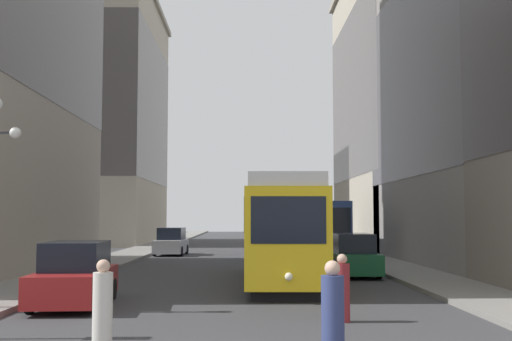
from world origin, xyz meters
TOP-DOWN VIEW (x-y plane):
  - sidewalk_left at (-7.42, 40.00)m, footprint 2.75×120.00m
  - sidewalk_right at (7.42, 40.00)m, footprint 2.75×120.00m
  - streetcar at (1.53, 15.37)m, footprint 2.89×12.42m
  - transit_bus at (5.00, 32.30)m, footprint 2.62×11.14m
  - parked_car_left_near at (-4.75, 33.17)m, footprint 2.03×4.36m
  - parked_car_left_mid at (-4.75, 9.07)m, footprint 2.07×4.65m
  - parked_car_right_far at (4.75, 18.17)m, footprint 1.92×4.80m
  - pedestrian_crossing_near at (1.61, 1.67)m, footprint 0.40×0.40m
  - pedestrian_crossing_far at (2.47, 6.13)m, footprint 0.37×0.37m
  - pedestrian_on_sidewalk at (-2.63, 3.04)m, footprint 0.38×0.38m
  - building_left_corner at (-14.34, 53.44)m, footprint 11.68×21.49m
  - building_right_midblock at (13.94, 41.67)m, footprint 10.88×21.02m

SIDE VIEW (x-z plane):
  - sidewalk_left at x=-7.42m, z-range 0.00..0.15m
  - sidewalk_right at x=7.42m, z-range 0.00..0.15m
  - pedestrian_crossing_far at x=2.47m, z-range -0.06..1.58m
  - pedestrian_on_sidewalk at x=-2.63m, z-range -0.06..1.66m
  - pedestrian_crossing_near at x=1.61m, z-range -0.06..1.72m
  - parked_car_left_near at x=-4.75m, z-range -0.07..1.75m
  - parked_car_left_mid at x=-4.75m, z-range -0.07..1.75m
  - parked_car_right_far at x=4.75m, z-range -0.07..1.75m
  - transit_bus at x=5.00m, z-range 0.22..3.67m
  - streetcar at x=1.53m, z-range 0.16..4.05m
  - building_right_midblock at x=13.94m, z-range 0.34..23.51m
  - building_left_corner at x=-14.34m, z-range 0.36..24.51m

